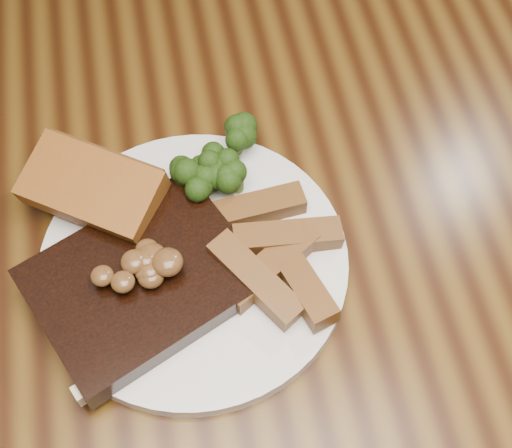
{
  "coord_description": "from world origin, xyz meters",
  "views": [
    {
      "loc": [
        -0.07,
        -0.32,
        1.32
      ],
      "look_at": [
        -0.01,
        -0.01,
        0.78
      ],
      "focal_mm": 50.0,
      "sensor_mm": 36.0,
      "label": 1
    }
  ],
  "objects_px": {
    "dining_table": "(259,270)",
    "potato_wedges": "(257,247)",
    "steak": "(142,282)",
    "garlic_bread": "(97,200)",
    "plate": "(194,264)"
  },
  "relations": [
    {
      "from": "steak",
      "to": "garlic_bread",
      "type": "height_order",
      "value": "same"
    },
    {
      "from": "dining_table",
      "to": "steak",
      "type": "height_order",
      "value": "steak"
    },
    {
      "from": "plate",
      "to": "steak",
      "type": "height_order",
      "value": "steak"
    },
    {
      "from": "dining_table",
      "to": "steak",
      "type": "relative_size",
      "value": 9.03
    },
    {
      "from": "dining_table",
      "to": "plate",
      "type": "xyz_separation_m",
      "value": [
        -0.06,
        -0.03,
        0.1
      ]
    },
    {
      "from": "dining_table",
      "to": "potato_wedges",
      "type": "bearing_deg",
      "value": -104.09
    },
    {
      "from": "plate",
      "to": "potato_wedges",
      "type": "distance_m",
      "value": 0.06
    },
    {
      "from": "garlic_bread",
      "to": "potato_wedges",
      "type": "height_order",
      "value": "garlic_bread"
    },
    {
      "from": "steak",
      "to": "potato_wedges",
      "type": "bearing_deg",
      "value": -16.1
    },
    {
      "from": "plate",
      "to": "potato_wedges",
      "type": "xyz_separation_m",
      "value": [
        0.06,
        -0.0,
        0.02
      ]
    },
    {
      "from": "dining_table",
      "to": "potato_wedges",
      "type": "relative_size",
      "value": 12.93
    },
    {
      "from": "potato_wedges",
      "to": "plate",
      "type": "bearing_deg",
      "value": 176.49
    },
    {
      "from": "plate",
      "to": "steak",
      "type": "distance_m",
      "value": 0.05
    },
    {
      "from": "dining_table",
      "to": "plate",
      "type": "bearing_deg",
      "value": -154.7
    },
    {
      "from": "plate",
      "to": "potato_wedges",
      "type": "height_order",
      "value": "potato_wedges"
    }
  ]
}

